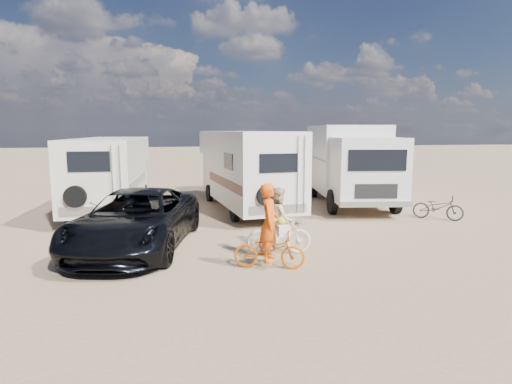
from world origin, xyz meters
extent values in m
plane|color=#A28461|center=(0.00, 0.00, 0.00)|extent=(140.00, 140.00, 0.00)
imported|color=black|center=(-3.84, 1.47, 0.77)|extent=(3.63, 5.92, 1.53)
imported|color=#BF5108|center=(-0.74, -0.76, 0.42)|extent=(1.70, 1.01, 0.84)
imported|color=beige|center=(-0.27, 0.29, 0.49)|extent=(1.67, 0.62, 0.98)
imported|color=#EF530E|center=(-0.74, -0.76, 0.88)|extent=(0.59, 0.74, 1.75)
imported|color=#D1B683|center=(-0.27, 0.29, 0.76)|extent=(0.64, 0.79, 1.52)
imported|color=#242724|center=(6.14, 3.34, 0.44)|extent=(1.66, 1.48, 0.87)
cube|color=#20558A|center=(0.32, 3.38, 0.20)|extent=(0.60, 0.51, 0.40)
cube|color=olive|center=(0.53, 3.12, 0.20)|extent=(0.66, 0.66, 0.40)
camera|label=1|loc=(-2.64, -9.75, 3.10)|focal=29.56mm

